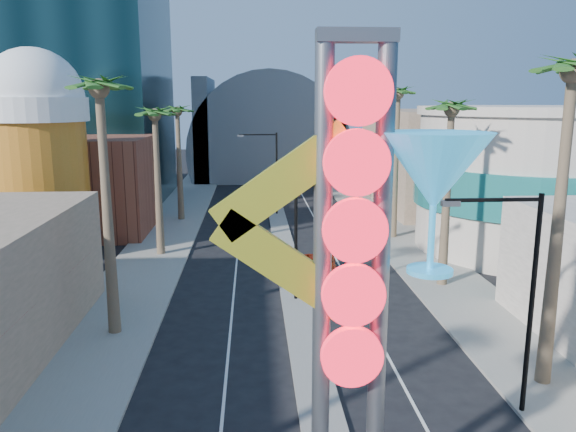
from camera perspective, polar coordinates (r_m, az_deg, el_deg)
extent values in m
cube|color=gray|center=(46.55, -12.41, -2.17)|extent=(5.00, 100.00, 0.15)
cube|color=gray|center=(47.49, 10.88, -1.84)|extent=(5.00, 100.00, 0.15)
cube|color=gray|center=(48.97, -0.83, -1.21)|extent=(1.60, 84.00, 0.15)
cube|color=brown|center=(50.10, -19.47, 2.98)|extent=(10.00, 10.00, 8.00)
cube|color=#8D765B|center=(60.81, 13.98, 5.68)|extent=(10.00, 20.00, 10.00)
cylinder|color=#AD7017|center=(42.73, -23.72, 2.61)|extent=(6.40, 6.40, 10.00)
cylinder|color=white|center=(42.31, -24.32, 9.85)|extent=(7.00, 7.00, 1.60)
sphere|color=white|center=(42.31, -24.41, 10.93)|extent=(6.60, 6.60, 6.60)
cylinder|color=#B3A697|center=(44.98, 23.29, 3.06)|extent=(16.00, 16.00, 10.00)
cylinder|color=teal|center=(44.98, 23.29, 3.06)|extent=(16.60, 16.60, 3.00)
cylinder|color=#B3A697|center=(44.58, 23.85, 9.80)|extent=(16.60, 16.60, 0.60)
cylinder|color=slate|center=(82.01, -2.02, 6.78)|extent=(22.00, 16.00, 22.00)
cube|color=slate|center=(82.05, -8.40, 8.77)|extent=(2.00, 16.00, 14.00)
cube|color=slate|center=(82.56, 4.30, 8.88)|extent=(2.00, 16.00, 14.00)
cylinder|color=slate|center=(13.55, 3.46, -7.78)|extent=(0.44, 0.44, 12.00)
cylinder|color=slate|center=(13.79, 9.29, -7.57)|extent=(0.44, 0.44, 12.00)
cube|color=slate|center=(12.96, 7.02, 17.75)|extent=(1.80, 0.50, 0.30)
cylinder|color=red|center=(12.55, 7.18, 12.45)|extent=(1.50, 0.25, 1.50)
cylinder|color=red|center=(12.62, 7.00, 5.40)|extent=(1.50, 0.25, 1.50)
cylinder|color=red|center=(12.88, 6.83, -1.47)|extent=(1.50, 0.25, 1.50)
cylinder|color=red|center=(13.31, 6.67, -7.98)|extent=(1.50, 0.25, 1.50)
cylinder|color=red|center=(13.91, 6.51, -14.00)|extent=(1.50, 0.25, 1.50)
cube|color=yellow|center=(12.83, -0.39, 3.56)|extent=(3.47, 0.25, 2.80)
cube|color=yellow|center=(13.26, -0.38, -5.02)|extent=(3.47, 0.25, 2.80)
cone|color=#269EDA|center=(13.46, 14.70, 4.42)|extent=(2.60, 2.60, 1.80)
cylinder|color=#269EDA|center=(13.74, 14.36, -2.20)|extent=(0.16, 0.16, 1.60)
cylinder|color=#269EDA|center=(13.95, 14.19, -5.40)|extent=(1.10, 1.10, 0.12)
cylinder|color=black|center=(30.58, 0.81, -1.56)|extent=(0.18, 0.18, 8.00)
cube|color=black|center=(30.13, 4.26, 5.54)|extent=(3.60, 0.12, 0.12)
cube|color=slate|center=(30.40, 7.26, 5.34)|extent=(0.60, 0.25, 0.18)
cylinder|color=black|center=(54.18, -1.16, 4.26)|extent=(0.18, 0.18, 8.00)
cube|color=black|center=(53.78, -3.11, 8.25)|extent=(3.60, 0.12, 0.12)
cube|color=slate|center=(53.79, -4.83, 8.12)|extent=(0.60, 0.25, 0.18)
cylinder|color=black|center=(21.27, 23.48, -8.57)|extent=(0.18, 0.18, 8.00)
cube|color=black|center=(19.63, 20.16, 1.55)|extent=(3.24, 0.12, 0.12)
cube|color=slate|center=(19.11, 16.18, 1.24)|extent=(0.60, 0.25, 0.18)
cylinder|color=brown|center=(27.05, -17.86, -0.10)|extent=(0.40, 0.40, 11.50)
sphere|color=#29531B|center=(26.54, -18.65, 12.15)|extent=(2.40, 2.40, 2.40)
cylinder|color=brown|center=(40.68, -13.06, 2.89)|extent=(0.40, 0.40, 10.00)
sphere|color=#29531B|center=(40.25, -13.40, 9.94)|extent=(2.40, 2.40, 2.40)
cylinder|color=brown|center=(52.45, -10.97, 4.90)|extent=(0.40, 0.40, 10.00)
sphere|color=#29531B|center=(52.12, -11.19, 10.36)|extent=(2.40, 2.40, 2.40)
cylinder|color=brown|center=(23.25, 25.62, -1.93)|extent=(0.40, 0.40, 12.00)
sphere|color=#29531B|center=(22.72, 26.98, 12.95)|extent=(2.40, 2.40, 2.40)
cylinder|color=brown|center=(34.13, 15.79, 1.53)|extent=(0.40, 0.40, 10.50)
sphere|color=#29531B|center=(33.64, 16.30, 10.36)|extent=(2.40, 2.40, 2.40)
cylinder|color=brown|center=(45.43, 10.86, 4.83)|extent=(0.40, 0.40, 11.50)
sphere|color=#29531B|center=(45.12, 11.14, 12.10)|extent=(2.40, 2.40, 2.40)
imported|color=#A9290D|center=(35.51, 3.23, -5.25)|extent=(2.44, 4.96, 1.35)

